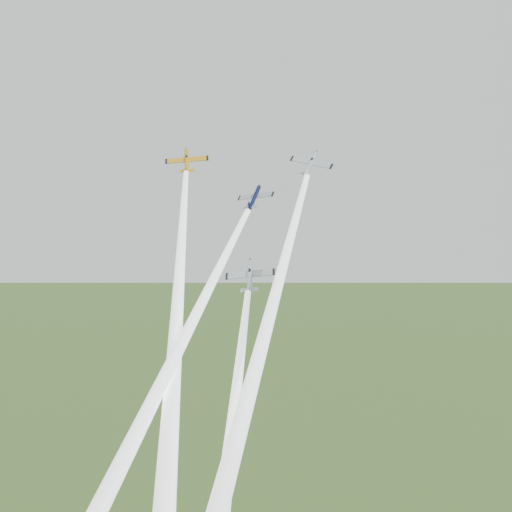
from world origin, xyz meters
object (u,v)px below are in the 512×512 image
(plane_yellow, at_px, (187,161))
(plane_navy, at_px, (255,197))
(plane_silver_low, at_px, (250,276))
(plane_silver_right, at_px, (310,164))

(plane_yellow, relative_size, plane_navy, 1.21)
(plane_yellow, height_order, plane_silver_low, plane_yellow)
(plane_yellow, relative_size, plane_silver_low, 1.02)
(plane_yellow, xyz_separation_m, plane_silver_low, (16.50, -15.51, -19.58))
(plane_yellow, xyz_separation_m, plane_navy, (15.40, -8.75, -7.12))
(plane_yellow, height_order, plane_navy, plane_yellow)
(plane_silver_right, bearing_deg, plane_yellow, 173.37)
(plane_yellow, distance_m, plane_silver_right, 24.23)
(plane_navy, bearing_deg, plane_silver_low, -67.95)
(plane_yellow, height_order, plane_silver_right, plane_yellow)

